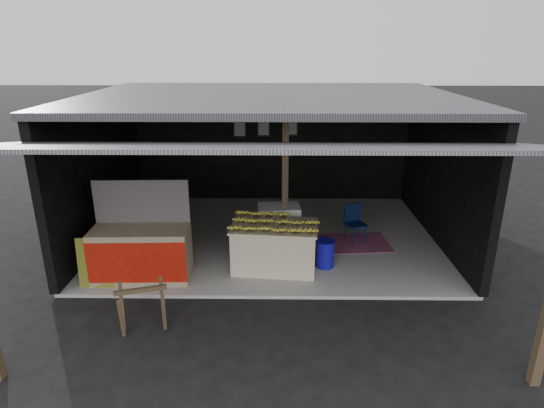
{
  "coord_description": "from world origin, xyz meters",
  "views": [
    {
      "loc": [
        0.15,
        -6.46,
        3.94
      ],
      "look_at": [
        0.05,
        1.55,
        1.1
      ],
      "focal_mm": 30.0,
      "sensor_mm": 36.0,
      "label": 1
    }
  ],
  "objects_px": {
    "neighbor_stall": "(142,251)",
    "banana_table": "(274,247)",
    "white_crate": "(279,227)",
    "sawhorse": "(142,304)",
    "water_barrel": "(325,254)",
    "plastic_chair": "(354,220)"
  },
  "relations": [
    {
      "from": "neighbor_stall",
      "to": "plastic_chair",
      "type": "xyz_separation_m",
      "value": [
        3.91,
        1.61,
        -0.05
      ]
    },
    {
      "from": "water_barrel",
      "to": "plastic_chair",
      "type": "distance_m",
      "value": 1.38
    },
    {
      "from": "banana_table",
      "to": "white_crate",
      "type": "relative_size",
      "value": 1.79
    },
    {
      "from": "white_crate",
      "to": "neighbor_stall",
      "type": "height_order",
      "value": "neighbor_stall"
    },
    {
      "from": "white_crate",
      "to": "sawhorse",
      "type": "bearing_deg",
      "value": -129.88
    },
    {
      "from": "water_barrel",
      "to": "plastic_chair",
      "type": "relative_size",
      "value": 0.61
    },
    {
      "from": "water_barrel",
      "to": "neighbor_stall",
      "type": "bearing_deg",
      "value": -172.19
    },
    {
      "from": "white_crate",
      "to": "sawhorse",
      "type": "xyz_separation_m",
      "value": [
        -1.95,
        -2.72,
        -0.07
      ]
    },
    {
      "from": "banana_table",
      "to": "sawhorse",
      "type": "relative_size",
      "value": 2.07
    },
    {
      "from": "neighbor_stall",
      "to": "plastic_chair",
      "type": "relative_size",
      "value": 2.14
    },
    {
      "from": "neighbor_stall",
      "to": "banana_table",
      "type": "bearing_deg",
      "value": 7.55
    },
    {
      "from": "banana_table",
      "to": "water_barrel",
      "type": "xyz_separation_m",
      "value": [
        0.92,
        0.06,
        -0.18
      ]
    },
    {
      "from": "white_crate",
      "to": "plastic_chair",
      "type": "xyz_separation_m",
      "value": [
        1.54,
        0.38,
        0.01
      ]
    },
    {
      "from": "white_crate",
      "to": "neighbor_stall",
      "type": "xyz_separation_m",
      "value": [
        -2.37,
        -1.23,
        0.06
      ]
    },
    {
      "from": "banana_table",
      "to": "sawhorse",
      "type": "height_order",
      "value": "banana_table"
    },
    {
      "from": "sawhorse",
      "to": "plastic_chair",
      "type": "height_order",
      "value": "plastic_chair"
    },
    {
      "from": "banana_table",
      "to": "sawhorse",
      "type": "bearing_deg",
      "value": -129.63
    },
    {
      "from": "sawhorse",
      "to": "water_barrel",
      "type": "distance_m",
      "value": 3.4
    },
    {
      "from": "neighbor_stall",
      "to": "sawhorse",
      "type": "xyz_separation_m",
      "value": [
        0.42,
        -1.49,
        -0.13
      ]
    },
    {
      "from": "neighbor_stall",
      "to": "water_barrel",
      "type": "distance_m",
      "value": 3.25
    },
    {
      "from": "plastic_chair",
      "to": "water_barrel",
      "type": "bearing_deg",
      "value": -142.5
    },
    {
      "from": "sawhorse",
      "to": "white_crate",
      "type": "bearing_deg",
      "value": 37.52
    }
  ]
}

